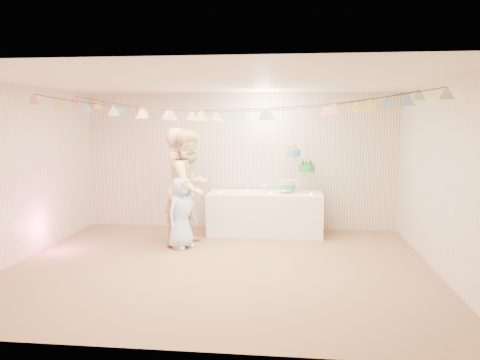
# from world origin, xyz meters

# --- Properties ---
(floor) EXTENTS (6.00, 6.00, 0.00)m
(floor) POSITION_xyz_m (0.00, 0.00, 0.00)
(floor) COLOR brown
(floor) RESTS_ON ground
(ceiling) EXTENTS (6.00, 6.00, 0.00)m
(ceiling) POSITION_xyz_m (0.00, 0.00, 2.60)
(ceiling) COLOR silver
(ceiling) RESTS_ON ground
(back_wall) EXTENTS (6.00, 6.00, 0.00)m
(back_wall) POSITION_xyz_m (0.00, 2.50, 1.30)
(back_wall) COLOR silver
(back_wall) RESTS_ON ground
(front_wall) EXTENTS (6.00, 6.00, 0.00)m
(front_wall) POSITION_xyz_m (0.00, -2.50, 1.30)
(front_wall) COLOR silver
(front_wall) RESTS_ON ground
(left_wall) EXTENTS (5.00, 5.00, 0.00)m
(left_wall) POSITION_xyz_m (-3.00, 0.00, 1.30)
(left_wall) COLOR silver
(left_wall) RESTS_ON ground
(right_wall) EXTENTS (5.00, 5.00, 0.00)m
(right_wall) POSITION_xyz_m (3.00, 0.00, 1.30)
(right_wall) COLOR silver
(right_wall) RESTS_ON ground
(table) EXTENTS (2.06, 0.83, 0.77)m
(table) POSITION_xyz_m (0.53, 2.03, 0.39)
(table) COLOR white
(table) RESTS_ON floor
(cake_stand) EXTENTS (0.73, 0.43, 0.81)m
(cake_stand) POSITION_xyz_m (1.08, 2.08, 1.16)
(cake_stand) COLOR silver
(cake_stand) RESTS_ON table
(cake_bottom) EXTENTS (0.31, 0.31, 0.15)m
(cake_bottom) POSITION_xyz_m (0.93, 2.02, 0.84)
(cake_bottom) COLOR teal
(cake_bottom) RESTS_ON cake_stand
(cake_middle) EXTENTS (0.27, 0.27, 0.22)m
(cake_middle) POSITION_xyz_m (1.26, 2.17, 1.11)
(cake_middle) COLOR #1E8B36
(cake_middle) RESTS_ON cake_stand
(cake_top_tier) EXTENTS (0.25, 0.25, 0.19)m
(cake_top_tier) POSITION_xyz_m (1.02, 2.05, 1.38)
(cake_top_tier) COLOR #4291D1
(cake_top_tier) RESTS_ON cake_stand
(platter) EXTENTS (0.32, 0.32, 0.02)m
(platter) POSITION_xyz_m (0.04, 1.98, 0.76)
(platter) COLOR white
(platter) RESTS_ON table
(posy) EXTENTS (0.12, 0.12, 0.14)m
(posy) POSITION_xyz_m (0.51, 2.08, 0.82)
(posy) COLOR white
(posy) RESTS_ON table
(person_adult_a) EXTENTS (0.59, 0.79, 1.95)m
(person_adult_a) POSITION_xyz_m (-0.89, 1.35, 0.98)
(person_adult_a) COLOR tan
(person_adult_a) RESTS_ON floor
(person_adult_b) EXTENTS (1.03, 1.14, 1.93)m
(person_adult_b) POSITION_xyz_m (-0.69, 1.19, 0.96)
(person_adult_b) COLOR beige
(person_adult_b) RESTS_ON floor
(person_child) EXTENTS (0.63, 0.69, 1.18)m
(person_child) POSITION_xyz_m (-0.77, 0.93, 0.59)
(person_child) COLOR #B3D4FE
(person_child) RESTS_ON floor
(bunting_back) EXTENTS (5.60, 1.10, 0.40)m
(bunting_back) POSITION_xyz_m (0.00, 1.10, 2.35)
(bunting_back) COLOR pink
(bunting_back) RESTS_ON ceiling
(bunting_front) EXTENTS (5.60, 0.90, 0.36)m
(bunting_front) POSITION_xyz_m (0.00, -0.20, 2.32)
(bunting_front) COLOR #72A5E5
(bunting_front) RESTS_ON ceiling
(tealight_0) EXTENTS (0.04, 0.04, 0.03)m
(tealight_0) POSITION_xyz_m (-0.27, 1.88, 0.79)
(tealight_0) COLOR #FFD88C
(tealight_0) RESTS_ON table
(tealight_1) EXTENTS (0.04, 0.04, 0.03)m
(tealight_1) POSITION_xyz_m (0.18, 2.21, 0.79)
(tealight_1) COLOR #FFD88C
(tealight_1) RESTS_ON table
(tealight_2) EXTENTS (0.04, 0.04, 0.03)m
(tealight_2) POSITION_xyz_m (0.63, 1.81, 0.79)
(tealight_2) COLOR #FFD88C
(tealight_2) RESTS_ON table
(tealight_3) EXTENTS (0.04, 0.04, 0.03)m
(tealight_3) POSITION_xyz_m (0.88, 2.25, 0.79)
(tealight_3) COLOR #FFD88C
(tealight_3) RESTS_ON table
(tealight_4) EXTENTS (0.04, 0.04, 0.03)m
(tealight_4) POSITION_xyz_m (1.35, 1.85, 0.79)
(tealight_4) COLOR #FFD88C
(tealight_4) RESTS_ON table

